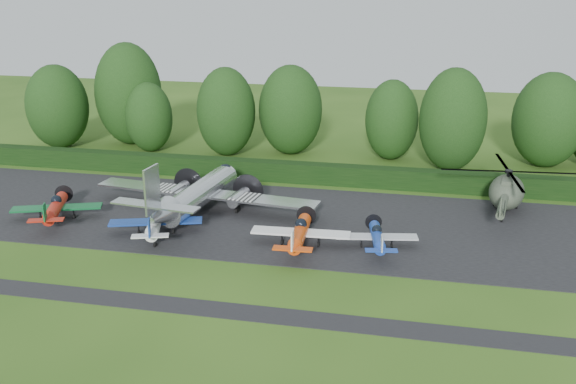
% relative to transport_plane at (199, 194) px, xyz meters
% --- Properties ---
extents(ground, '(160.00, 160.00, 0.00)m').
position_rel_transport_plane_xyz_m(ground, '(5.69, -10.05, -1.87)').
color(ground, '#2B4E16').
rests_on(ground, ground).
extents(apron, '(70.00, 18.00, 0.01)m').
position_rel_transport_plane_xyz_m(apron, '(5.69, -0.05, -1.87)').
color(apron, black).
rests_on(apron, ground).
extents(taxiway_verge, '(70.00, 2.00, 0.00)m').
position_rel_transport_plane_xyz_m(taxiway_verge, '(5.69, -16.05, -1.87)').
color(taxiway_verge, black).
rests_on(taxiway_verge, ground).
extents(hedgerow, '(90.00, 1.60, 2.00)m').
position_rel_transport_plane_xyz_m(hedgerow, '(5.69, 10.95, -1.87)').
color(hedgerow, black).
rests_on(hedgerow, ground).
extents(transport_plane, '(20.95, 16.07, 6.71)m').
position_rel_transport_plane_xyz_m(transport_plane, '(0.00, 0.00, 0.00)').
color(transport_plane, silver).
rests_on(transport_plane, ground).
extents(light_plane_red, '(7.52, 7.91, 2.89)m').
position_rel_transport_plane_xyz_m(light_plane_red, '(-11.49, -4.08, -0.67)').
color(light_plane_red, '#B51F10').
rests_on(light_plane_red, ground).
extents(light_plane_white, '(7.47, 7.86, 2.87)m').
position_rel_transport_plane_xyz_m(light_plane_white, '(-1.85, -5.40, -0.68)').
color(light_plane_white, white).
rests_on(light_plane_white, ground).
extents(light_plane_orange, '(7.71, 8.10, 2.96)m').
position_rel_transport_plane_xyz_m(light_plane_orange, '(10.04, -5.38, -0.64)').
color(light_plane_orange, '#DC440C').
rests_on(light_plane_orange, ground).
extents(light_plane_blue, '(6.30, 6.63, 2.42)m').
position_rel_transport_plane_xyz_m(light_plane_blue, '(15.92, -4.44, -0.86)').
color(light_plane_blue, '#1A3DA1').
rests_on(light_plane_blue, ground).
extents(helicopter, '(11.70, 13.70, 3.77)m').
position_rel_transport_plane_xyz_m(helicopter, '(26.50, 6.43, 0.15)').
color(helicopter, '#374233').
rests_on(helicopter, ground).
extents(tree_0, '(5.96, 5.96, 9.12)m').
position_rel_transport_plane_xyz_m(tree_0, '(15.40, 21.56, 2.68)').
color(tree_0, black).
rests_on(tree_0, ground).
extents(tree_1, '(7.71, 7.71, 10.36)m').
position_rel_transport_plane_xyz_m(tree_1, '(32.16, 22.10, 3.30)').
color(tree_1, black).
rests_on(tree_1, ground).
extents(tree_2, '(5.52, 5.52, 8.25)m').
position_rel_transport_plane_xyz_m(tree_2, '(-12.82, 19.16, 2.24)').
color(tree_2, black).
rests_on(tree_2, ground).
extents(tree_3, '(7.37, 7.37, 10.43)m').
position_rel_transport_plane_xyz_m(tree_3, '(3.75, 21.53, 3.33)').
color(tree_3, black).
rests_on(tree_3, ground).
extents(tree_4, '(6.76, 6.76, 10.26)m').
position_rel_transport_plane_xyz_m(tree_4, '(-3.39, 19.41, 3.25)').
color(tree_4, black).
rests_on(tree_4, ground).
extents(tree_6, '(7.34, 7.34, 10.08)m').
position_rel_transport_plane_xyz_m(tree_6, '(-24.31, 18.62, 3.16)').
color(tree_6, black).
rests_on(tree_6, ground).
extents(tree_7, '(8.09, 8.09, 12.48)m').
position_rel_transport_plane_xyz_m(tree_7, '(-16.60, 22.09, 4.36)').
color(tree_7, black).
rests_on(tree_7, ground).
extents(tree_8, '(7.06, 7.06, 11.04)m').
position_rel_transport_plane_xyz_m(tree_8, '(21.94, 18.51, 3.64)').
color(tree_8, black).
rests_on(tree_8, ground).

